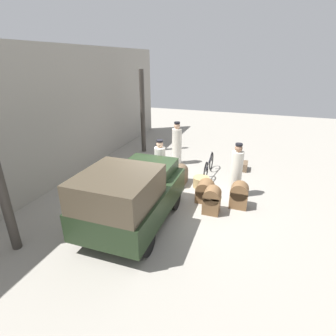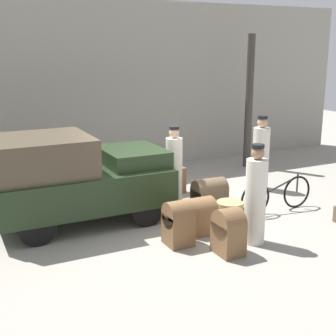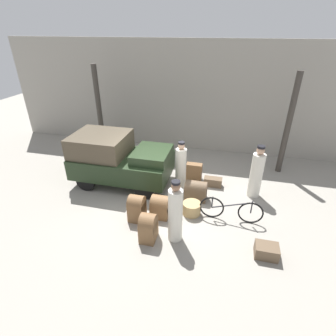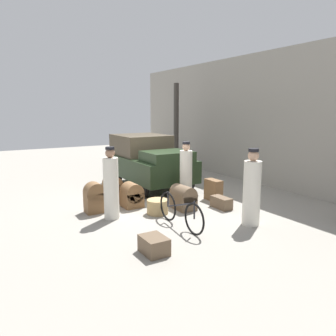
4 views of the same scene
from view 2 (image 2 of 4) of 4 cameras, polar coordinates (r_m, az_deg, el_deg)
The scene contains 15 objects.
ground_plane at distance 9.35m, azimuth -0.56°, elevation -6.06°, with size 30.00×30.00×0.00m, color gray.
station_building_facade at distance 12.59m, azimuth -8.80°, elevation 9.63°, with size 16.00×0.15×4.50m.
canopy_pillar_right at distance 13.18m, azimuth 9.85°, elevation 7.92°, with size 0.21×0.21×3.64m.
truck at distance 9.02m, azimuth -11.50°, elevation -0.98°, with size 3.29×1.79×1.72m.
bicycle at distance 9.83m, azimuth 13.09°, elevation -3.21°, with size 1.76×0.04×0.74m.
wicker_basket at distance 9.28m, azimuth 7.55°, elevation -5.17°, with size 0.54×0.54×0.36m.
porter_carrying_trunk at distance 8.08m, azimuth 10.62°, elevation -3.67°, with size 0.36×0.36×1.74m.
conductor_in_dark_uniform at distance 11.24m, azimuth 11.23°, elevation 1.46°, with size 0.39×0.39×1.75m.
porter_standing_middle at distance 9.85m, azimuth 0.75°, elevation -0.18°, with size 0.35×0.35×1.71m.
suitcase_small_leather at distance 8.00m, azimuth 1.26°, elevation -6.64°, with size 0.43×0.46×0.78m.
trunk_wicker_pale at distance 10.75m, azimuth 0.62°, elevation -1.58°, with size 0.56×0.27×0.61m.
trunk_umber_medium at distance 7.71m, azimuth 7.39°, elevation -7.66°, with size 0.39×0.50×0.78m.
trunk_large_brown at distance 8.55m, azimuth 3.86°, elevation -5.84°, with size 0.51×0.51×0.66m.
suitcase_black_upright at distance 10.88m, azimuth 4.66°, elevation -2.29°, with size 0.61×0.29×0.30m.
trunk_barrel_dark at distance 9.86m, azimuth 5.08°, elevation -3.12°, with size 0.68×0.46×0.63m.
Camera 2 is at (-3.81, -7.88, 3.29)m, focal length 50.00 mm.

